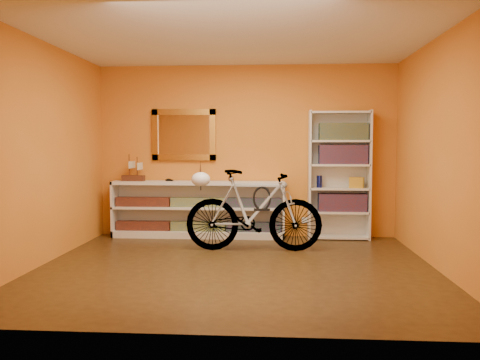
# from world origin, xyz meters

# --- Properties ---
(floor) EXTENTS (4.50, 4.00, 0.01)m
(floor) POSITION_xyz_m (0.00, 0.00, -0.01)
(floor) COLOR #33200E
(floor) RESTS_ON ground
(ceiling) EXTENTS (4.50, 4.00, 0.01)m
(ceiling) POSITION_xyz_m (0.00, 0.00, 2.60)
(ceiling) COLOR silver
(ceiling) RESTS_ON ground
(back_wall) EXTENTS (4.50, 0.01, 2.60)m
(back_wall) POSITION_xyz_m (0.00, 2.00, 1.30)
(back_wall) COLOR orange
(back_wall) RESTS_ON ground
(left_wall) EXTENTS (0.01, 4.00, 2.60)m
(left_wall) POSITION_xyz_m (-2.25, 0.00, 1.30)
(left_wall) COLOR orange
(left_wall) RESTS_ON ground
(right_wall) EXTENTS (0.01, 4.00, 2.60)m
(right_wall) POSITION_xyz_m (2.25, 0.00, 1.30)
(right_wall) COLOR orange
(right_wall) RESTS_ON ground
(gilt_mirror) EXTENTS (0.98, 0.06, 0.78)m
(gilt_mirror) POSITION_xyz_m (-0.95, 1.97, 1.55)
(gilt_mirror) COLOR #905C1A
(gilt_mirror) RESTS_ON back_wall
(wall_socket) EXTENTS (0.09, 0.02, 0.09)m
(wall_socket) POSITION_xyz_m (0.90, 1.99, 0.25)
(wall_socket) COLOR silver
(wall_socket) RESTS_ON back_wall
(console_unit) EXTENTS (2.60, 0.35, 0.85)m
(console_unit) POSITION_xyz_m (-0.71, 1.81, 0.42)
(console_unit) COLOR silver
(console_unit) RESTS_ON floor
(cd_row_lower) EXTENTS (2.50, 0.13, 0.14)m
(cd_row_lower) POSITION_xyz_m (-0.71, 1.79, 0.17)
(cd_row_lower) COLOR black
(cd_row_lower) RESTS_ON console_unit
(cd_row_upper) EXTENTS (2.50, 0.13, 0.14)m
(cd_row_upper) POSITION_xyz_m (-0.71, 1.79, 0.54)
(cd_row_upper) COLOR navy
(cd_row_upper) RESTS_ON console_unit
(model_ship) EXTENTS (0.35, 0.16, 0.41)m
(model_ship) POSITION_xyz_m (-1.70, 1.81, 1.05)
(model_ship) COLOR #421F12
(model_ship) RESTS_ON console_unit
(toy_car) EXTENTS (0.00, 0.00, 0.00)m
(toy_car) POSITION_xyz_m (-1.15, 1.81, 0.85)
(toy_car) COLOR black
(toy_car) RESTS_ON console_unit
(bronze_ornament) EXTENTS (0.05, 0.05, 0.31)m
(bronze_ornament) POSITION_xyz_m (-0.67, 1.81, 1.01)
(bronze_ornament) COLOR brown
(bronze_ornament) RESTS_ON console_unit
(decorative_orb) EXTENTS (0.09, 0.09, 0.09)m
(decorative_orb) POSITION_xyz_m (-0.21, 1.81, 0.89)
(decorative_orb) COLOR brown
(decorative_orb) RESTS_ON console_unit
(bookcase) EXTENTS (0.90, 0.30, 1.90)m
(bookcase) POSITION_xyz_m (1.39, 1.84, 0.95)
(bookcase) COLOR silver
(bookcase) RESTS_ON floor
(book_row_a) EXTENTS (0.70, 0.22, 0.26)m
(book_row_a) POSITION_xyz_m (1.44, 1.84, 0.55)
(book_row_a) COLOR maroon
(book_row_a) RESTS_ON bookcase
(book_row_b) EXTENTS (0.70, 0.22, 0.28)m
(book_row_b) POSITION_xyz_m (1.44, 1.84, 1.25)
(book_row_b) COLOR maroon
(book_row_b) RESTS_ON bookcase
(book_row_c) EXTENTS (0.70, 0.22, 0.25)m
(book_row_c) POSITION_xyz_m (1.44, 1.84, 1.59)
(book_row_c) COLOR navy
(book_row_c) RESTS_ON bookcase
(travel_mug) EXTENTS (0.08, 0.08, 0.18)m
(travel_mug) POSITION_xyz_m (1.10, 1.82, 0.85)
(travel_mug) COLOR navy
(travel_mug) RESTS_ON bookcase
(red_tin) EXTENTS (0.15, 0.15, 0.16)m
(red_tin) POSITION_xyz_m (1.19, 1.87, 1.54)
(red_tin) COLOR maroon
(red_tin) RESTS_ON bookcase
(yellow_bag) EXTENTS (0.23, 0.19, 0.16)m
(yellow_bag) POSITION_xyz_m (1.64, 1.80, 0.84)
(yellow_bag) COLOR gold
(yellow_bag) RESTS_ON bookcase
(bicycle) EXTENTS (0.49, 1.83, 1.07)m
(bicycle) POSITION_xyz_m (0.17, 0.90, 0.54)
(bicycle) COLOR silver
(bicycle) RESTS_ON floor
(helmet) EXTENTS (0.25, 0.24, 0.19)m
(helmet) POSITION_xyz_m (-0.53, 0.89, 0.94)
(helmet) COLOR white
(helmet) RESTS_ON bicycle
(u_lock) EXTENTS (0.24, 0.03, 0.24)m
(u_lock) POSITION_xyz_m (0.27, 0.90, 0.70)
(u_lock) COLOR black
(u_lock) RESTS_ON bicycle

